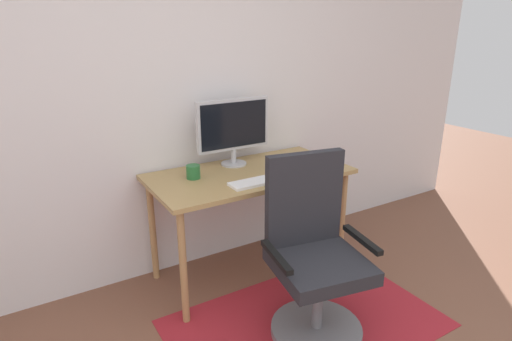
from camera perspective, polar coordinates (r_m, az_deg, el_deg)
wall_back at (r=2.92m, az=-12.43°, el=10.56°), size 6.00×0.10×2.60m
area_rug at (r=2.73m, az=6.68°, el=-19.70°), size 1.58×1.00×0.01m
desk at (r=2.88m, az=-0.88°, el=-1.71°), size 1.34×0.67×0.77m
monitor at (r=2.94m, az=-3.08°, el=5.87°), size 0.54×0.18×0.47m
keyboard at (r=2.66m, az=0.80°, el=-1.39°), size 0.43×0.13×0.02m
computer_mouse at (r=2.86m, az=5.95°, el=0.15°), size 0.06×0.10×0.03m
coffee_cup at (r=2.75m, az=-8.44°, el=-0.18°), size 0.09×0.09×0.09m
cell_phone at (r=3.07m, az=7.19°, el=1.17°), size 0.12×0.16×0.01m
office_chair at (r=2.47m, az=7.80°, el=-12.36°), size 0.62×0.57×1.04m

